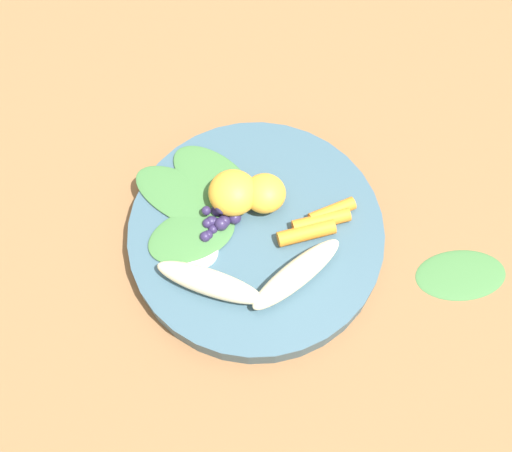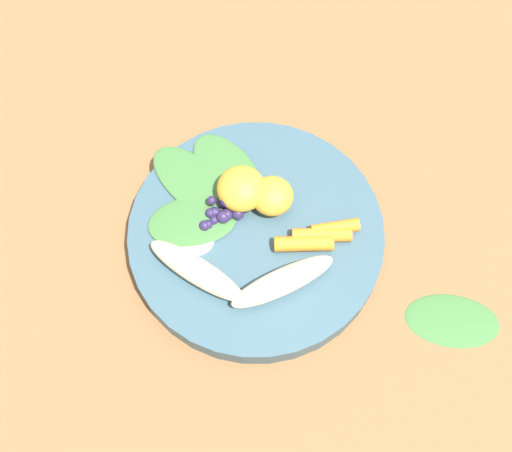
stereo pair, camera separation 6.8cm
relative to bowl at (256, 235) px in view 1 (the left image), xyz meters
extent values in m
plane|color=brown|center=(0.00, 0.00, -0.01)|extent=(2.40, 2.40, 0.00)
cylinder|color=#385666|center=(0.00, 0.00, 0.00)|extent=(0.28, 0.28, 0.03)
ellipsoid|color=beige|center=(-0.06, 0.03, 0.03)|extent=(0.07, 0.12, 0.03)
ellipsoid|color=beige|center=(0.01, 0.08, 0.03)|extent=(0.12, 0.04, 0.03)
ellipsoid|color=#F4A833|center=(0.04, -0.02, 0.03)|extent=(0.05, 0.05, 0.04)
ellipsoid|color=#F4A833|center=(0.01, -0.04, 0.03)|extent=(0.05, 0.05, 0.03)
cylinder|color=orange|center=(-0.05, -0.02, 0.02)|extent=(0.06, 0.05, 0.02)
cylinder|color=orange|center=(-0.06, -0.04, 0.02)|extent=(0.06, 0.05, 0.02)
cylinder|color=orange|center=(-0.07, -0.05, 0.02)|extent=(0.04, 0.05, 0.01)
sphere|color=#2D234C|center=(0.04, 0.01, 0.02)|extent=(0.01, 0.01, 0.01)
sphere|color=#2D234C|center=(0.04, 0.03, 0.02)|extent=(0.01, 0.01, 0.01)
sphere|color=#2D234C|center=(0.05, 0.02, 0.02)|extent=(0.01, 0.01, 0.01)
sphere|color=#2D234C|center=(0.03, 0.01, 0.02)|extent=(0.01, 0.01, 0.01)
sphere|color=#2D234C|center=(0.05, 0.00, 0.02)|extent=(0.01, 0.01, 0.01)
sphere|color=#2D234C|center=(0.03, 0.00, 0.02)|extent=(0.01, 0.01, 0.01)
sphere|color=#2D234C|center=(0.04, 0.02, 0.02)|extent=(0.01, 0.01, 0.01)
sphere|color=#2D234C|center=(0.04, 0.01, 0.02)|extent=(0.01, 0.01, 0.01)
sphere|color=#2D234C|center=(0.05, 0.01, 0.02)|extent=(0.01, 0.01, 0.01)
sphere|color=#2D234C|center=(0.04, -0.01, 0.03)|extent=(0.01, 0.01, 0.01)
sphere|color=#2D234C|center=(0.04, 0.00, 0.03)|extent=(0.01, 0.01, 0.01)
sphere|color=#2D234C|center=(0.06, 0.01, 0.03)|extent=(0.01, 0.01, 0.01)
sphere|color=#2D234C|center=(0.04, 0.03, 0.02)|extent=(0.01, 0.01, 0.01)
cylinder|color=white|center=(0.04, 0.05, 0.02)|extent=(0.04, 0.04, 0.00)
ellipsoid|color=#3D7038|center=(0.07, -0.04, 0.02)|extent=(0.12, 0.08, 0.01)
ellipsoid|color=#3D7038|center=(0.09, 0.00, 0.02)|extent=(0.13, 0.07, 0.01)
ellipsoid|color=#3D7038|center=(0.06, 0.04, 0.02)|extent=(0.11, 0.11, 0.01)
ellipsoid|color=#3D7038|center=(-0.22, -0.06, -0.01)|extent=(0.12, 0.10, 0.01)
camera|label=1|loc=(-0.12, 0.26, 0.65)|focal=44.96mm
camera|label=2|loc=(-0.18, 0.22, 0.65)|focal=44.96mm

